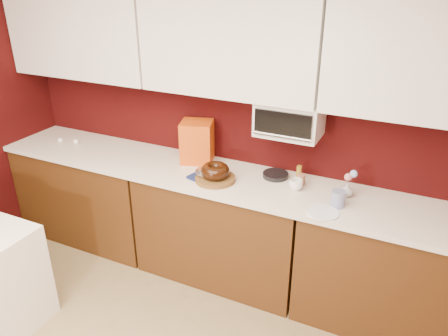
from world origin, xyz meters
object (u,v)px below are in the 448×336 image
Objects in this scene: bundt_cake at (215,171)px; coffee_mug at (296,184)px; flower_vase at (347,189)px; foil_ham_nest at (208,172)px; toaster_oven at (290,118)px; pandoro_box at (197,142)px; blue_jar at (338,199)px.

bundt_cake is 0.59m from coffee_mug.
flower_vase is (0.93, 0.17, -0.02)m from bundt_cake.
coffee_mug is at bearing 9.66° from foil_ham_nest.
pandoro_box is (-0.75, -0.00, -0.31)m from toaster_oven.
bundt_cake is at bearing -169.36° from flower_vase.
foil_ham_nest is 1.82× the size of flower_vase.
toaster_oven is at bearing 169.39° from flower_vase.
toaster_oven is 1.34× the size of pandoro_box.
toaster_oven is at bearing 29.40° from bundt_cake.
toaster_oven is at bearing 25.55° from foil_ham_nest.
bundt_cake is 0.90m from blue_jar.
pandoro_box is at bearing 175.92° from flower_vase.
coffee_mug is at bearing -26.89° from pandoro_box.
flower_vase is (0.02, 0.16, -0.00)m from blue_jar.
bundt_cake reaches higher than coffee_mug.
foil_ham_nest is at bearing 171.02° from bundt_cake.
flower_vase reaches higher than foil_ham_nest.
toaster_oven is 0.66m from bundt_cake.
pandoro_box is at bearing 132.41° from foil_ham_nest.
toaster_oven is 0.47m from coffee_mug.
toaster_oven reaches higher than blue_jar.
blue_jar is at bearing -29.55° from pandoro_box.
pandoro_box reaches higher than coffee_mug.
foil_ham_nest is 0.60× the size of pandoro_box.
toaster_oven is 4.03× the size of blue_jar.
flower_vase is (0.46, -0.09, -0.42)m from toaster_oven.
pandoro_box is 1.23m from blue_jar.
pandoro_box is 0.89m from coffee_mug.
flower_vase is at bearing 9.01° from coffee_mug.
bundt_cake reaches higher than blue_jar.
flower_vase is (1.22, -0.09, -0.11)m from pandoro_box.
blue_jar is (1.19, -0.25, -0.11)m from pandoro_box.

